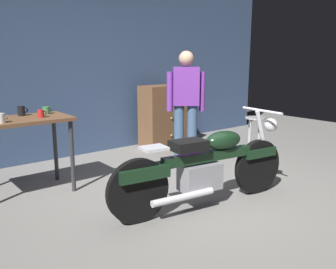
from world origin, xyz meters
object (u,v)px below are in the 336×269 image
object	(u,v)px
mug_green_speckled	(46,110)
motorcycle	(206,166)
mug_red_diner	(41,114)
mug_black_matte	(22,111)
person_standing	(186,102)
mug_white_ceramic	(1,118)
wooden_dresser	(163,117)
shop_stool	(255,126)

from	to	relation	value
mug_green_speckled	motorcycle	bearing A→B (deg)	-58.38
mug_red_diner	mug_black_matte	size ratio (longest dim) A/B	0.86
person_standing	mug_white_ceramic	distance (m)	2.59
person_standing	mug_white_ceramic	bearing A→B (deg)	37.56
mug_green_speckled	mug_white_ceramic	distance (m)	0.67
wooden_dresser	person_standing	bearing A→B (deg)	-108.76
shop_stool	mug_red_diner	distance (m)	3.30
wooden_dresser	mug_green_speckled	bearing A→B (deg)	-164.14
wooden_dresser	mug_black_matte	world-z (taller)	wooden_dresser
shop_stool	wooden_dresser	world-z (taller)	wooden_dresser
shop_stool	mug_green_speckled	xyz separation A→B (m)	(-3.08, 0.75, 0.45)
mug_red_diner	wooden_dresser	bearing A→B (deg)	19.69
mug_red_diner	mug_white_ceramic	size ratio (longest dim) A/B	0.84
person_standing	mug_white_ceramic	size ratio (longest dim) A/B	13.70
person_standing	shop_stool	world-z (taller)	person_standing
mug_black_matte	shop_stool	bearing A→B (deg)	-13.32
shop_stool	mug_red_diner	world-z (taller)	mug_red_diner
motorcycle	person_standing	xyz separation A→B (m)	(0.95, 1.39, 0.48)
wooden_dresser	mug_white_ceramic	xyz separation A→B (m)	(-2.91, -0.97, 0.40)
mug_black_matte	mug_red_diner	bearing A→B (deg)	-63.80
wooden_dresser	mug_white_ceramic	bearing A→B (deg)	-161.57
shop_stool	mug_green_speckled	size ratio (longest dim) A/B	5.46
mug_white_ceramic	person_standing	bearing A→B (deg)	0.19
mug_black_matte	mug_white_ceramic	xyz separation A→B (m)	(-0.32, -0.36, -0.01)
mug_green_speckled	mug_black_matte	bearing A→B (deg)	169.94
shop_stool	mug_green_speckled	distance (m)	3.20
motorcycle	mug_green_speckled	size ratio (longest dim) A/B	18.56
wooden_dresser	mug_black_matte	bearing A→B (deg)	-166.77
mug_green_speckled	wooden_dresser	bearing A→B (deg)	15.86
person_standing	mug_green_speckled	world-z (taller)	person_standing
mug_white_ceramic	wooden_dresser	bearing A→B (deg)	18.43
motorcycle	mug_black_matte	world-z (taller)	mug_black_matte
person_standing	mug_red_diner	xyz separation A→B (m)	(-2.13, 0.08, 0.02)
person_standing	mug_red_diner	world-z (taller)	person_standing
mug_green_speckled	mug_black_matte	xyz separation A→B (m)	(-0.28, 0.05, 0.01)
motorcycle	shop_stool	xyz separation A→B (m)	(2.04, 0.95, 0.05)
shop_stool	mug_red_diner	size ratio (longest dim) A/B	6.24
motorcycle	shop_stool	size ratio (longest dim) A/B	3.40
mug_black_matte	mug_white_ceramic	size ratio (longest dim) A/B	0.98
motorcycle	mug_red_diner	distance (m)	1.95
shop_stool	mug_white_ceramic	world-z (taller)	mug_white_ceramic
shop_stool	mug_white_ceramic	bearing A→B (deg)	173.28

